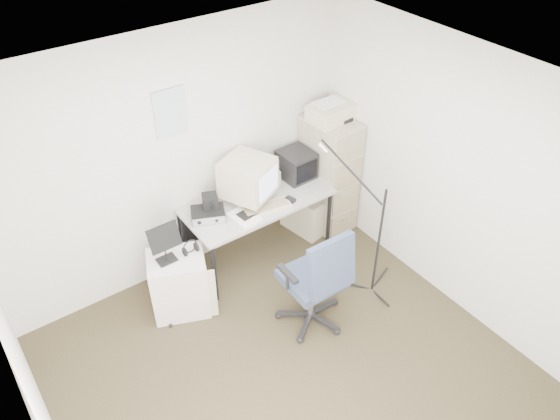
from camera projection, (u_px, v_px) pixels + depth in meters
floor at (293, 377)px, 4.65m from camera, size 3.60×3.60×0.01m
ceiling at (299, 113)px, 3.12m from camera, size 3.60×3.60×0.01m
wall_back at (178, 160)px, 5.04m from camera, size 3.60×0.02×2.50m
wall_left at (39, 402)px, 3.05m from camera, size 0.02×3.60×2.50m
wall_right at (461, 186)px, 4.71m from camera, size 0.02×3.60×2.50m
wall_calendar at (170, 112)px, 4.72m from camera, size 0.30×0.02×0.44m
filing_cabinet at (328, 174)px, 5.93m from camera, size 0.40×0.60×1.30m
printer at (331, 112)px, 5.49m from camera, size 0.47×0.34×0.17m
desk at (258, 228)px, 5.65m from camera, size 1.50×0.70×0.73m
crt_monitor at (248, 181)px, 5.27m from camera, size 0.57×0.58×0.47m
crt_tv at (296, 164)px, 5.66m from camera, size 0.33×0.35×0.29m
desk_speaker at (275, 177)px, 5.59m from camera, size 0.09×0.09×0.16m
keyboard at (267, 208)px, 5.30m from camera, size 0.50×0.25×0.03m
mouse at (290, 200)px, 5.40m from camera, size 0.09×0.12×0.03m
radio_receiver at (208, 214)px, 5.17m from camera, size 0.38×0.34×0.09m
radio_speaker at (210, 201)px, 5.14m from camera, size 0.18×0.17×0.14m
papers at (244, 217)px, 5.19m from camera, size 0.25×0.32×0.02m
pc_tower at (303, 213)px, 6.06m from camera, size 0.30×0.52×0.46m
office_chair at (312, 276)px, 4.82m from camera, size 0.66×0.66×1.11m
side_cart at (179, 284)px, 5.08m from camera, size 0.63×0.57×0.63m
music_stand at (164, 243)px, 4.74m from camera, size 0.30×0.20×0.41m
headphones at (190, 249)px, 4.92m from camera, size 0.16×0.16×0.03m
mic_stand at (381, 227)px, 4.98m from camera, size 0.03×0.03×1.59m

